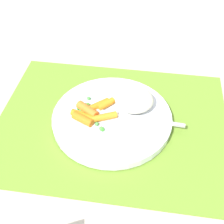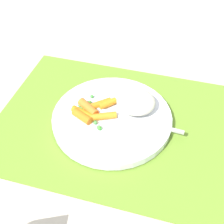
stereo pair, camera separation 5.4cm
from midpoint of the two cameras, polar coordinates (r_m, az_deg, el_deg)
The scene contains 7 objects.
ground_plane at distance 0.64m, azimuth -2.45°, elevation -2.17°, with size 2.40×2.40×0.00m, color beige.
placemat at distance 0.63m, azimuth -2.45°, elevation -1.99°, with size 0.48×0.37×0.01m, color olive.
plate at distance 0.63m, azimuth -2.49°, elevation -1.29°, with size 0.25×0.25×0.02m, color white.
rice_mound at distance 0.63m, azimuth 1.76°, elevation 2.25°, with size 0.08×0.08×0.04m, color beige.
carrot_portion at distance 0.62m, azimuth -6.20°, elevation -0.04°, with size 0.10×0.09×0.02m.
pea_scatter at distance 0.62m, azimuth -6.82°, elevation -0.42°, with size 0.07×0.09×0.01m.
fork at distance 0.61m, azimuth 0.58°, elevation -1.06°, with size 0.19×0.02×0.01m.
Camera 1 is at (-0.06, 0.43, 0.47)m, focal length 48.35 mm.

